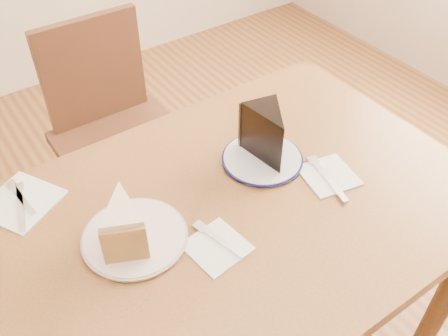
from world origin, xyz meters
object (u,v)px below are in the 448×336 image
(table, at_px, (229,236))
(plate_navy, at_px, (262,159))
(chair_far, at_px, (118,134))
(chocolate_cake, at_px, (269,138))
(plate_cream, at_px, (135,237))
(carrot_cake, at_px, (124,221))

(table, distance_m, plate_navy, 0.22)
(chair_far, distance_m, chocolate_cake, 0.74)
(chocolate_cake, bearing_deg, plate_navy, -23.19)
(table, xyz_separation_m, chocolate_cake, (0.18, 0.08, 0.17))
(plate_cream, bearing_deg, plate_navy, 6.37)
(chocolate_cake, bearing_deg, carrot_cake, 15.58)
(chair_far, bearing_deg, table, 88.19)
(table, distance_m, chair_far, 0.74)
(plate_cream, height_order, carrot_cake, carrot_cake)
(chocolate_cake, bearing_deg, plate_cream, 17.35)
(table, bearing_deg, chocolate_cake, 24.03)
(chair_far, xyz_separation_m, chocolate_cake, (0.15, -0.64, 0.34))
(plate_cream, xyz_separation_m, plate_navy, (0.39, 0.04, 0.00))
(plate_navy, bearing_deg, chocolate_cake, -35.51)
(plate_cream, height_order, plate_navy, same)
(plate_cream, relative_size, carrot_cake, 1.77)
(plate_navy, height_order, chocolate_cake, chocolate_cake)
(carrot_cake, bearing_deg, chocolate_cake, 27.36)
(table, bearing_deg, plate_navy, 27.70)
(chair_far, height_order, plate_navy, chair_far)
(table, height_order, plate_cream, plate_cream)
(chair_far, height_order, plate_cream, chair_far)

